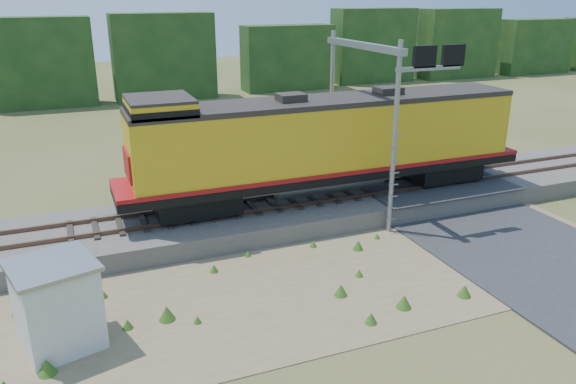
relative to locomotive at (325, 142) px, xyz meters
name	(u,v)px	position (x,y,z in m)	size (l,w,h in m)	color
ground	(358,280)	(-1.52, -6.00, -3.28)	(140.00, 140.00, 0.00)	#475123
ballast	(292,210)	(-1.52, 0.00, -2.88)	(70.00, 5.00, 0.80)	slate
rails	(292,199)	(-1.52, 0.00, -2.40)	(70.00, 1.54, 0.16)	brown
dirt_shoulder	(298,284)	(-3.52, -5.50, -3.26)	(26.00, 8.00, 0.03)	#8C7754
road	(504,238)	(5.48, -5.26, -3.19)	(7.00, 66.00, 0.86)	#38383A
tree_line_north	(160,64)	(-1.52, 32.00, -0.21)	(130.00, 3.00, 6.50)	#163A15
weed_clumps	(261,298)	(-5.02, -5.90, -3.28)	(15.00, 6.20, 0.56)	#36611B
locomotive	(325,142)	(0.00, 0.00, 0.00)	(18.22, 2.78, 4.70)	black
shed	(57,305)	(-10.99, -6.23, -1.99)	(2.63, 2.63, 2.54)	silver
signal_gantry	(378,84)	(2.06, -0.68, 2.43)	(3.04, 6.20, 7.67)	gray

